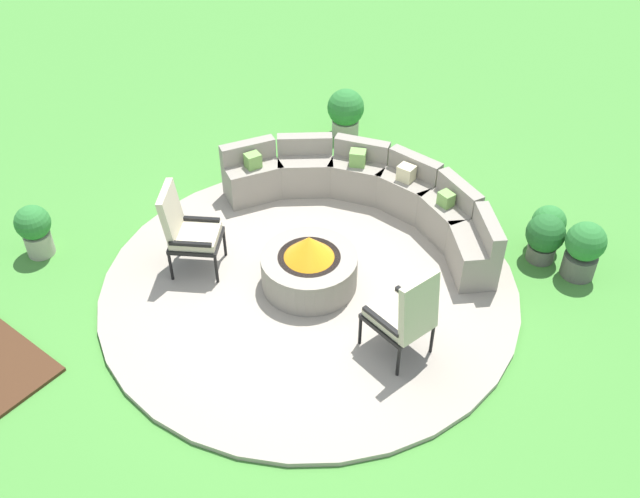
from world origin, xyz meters
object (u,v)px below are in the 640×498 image
object	(u,v)px
potted_plant_0	(584,249)
potted_plant_4	(548,227)
fire_pit	(309,266)
lounge_chair_front_left	(187,229)
potted_plant_2	(34,228)
potted_plant_3	(346,111)
curved_stone_bench	(371,194)
lounge_chair_front_right	(405,314)
potted_plant_1	(545,237)

from	to	relation	value
potted_plant_0	potted_plant_4	world-z (taller)	potted_plant_0
fire_pit	lounge_chair_front_left	bearing A→B (deg)	-154.45
potted_plant_2	potted_plant_3	xyz separation A→B (m)	(1.27, 4.57, 0.01)
curved_stone_bench	lounge_chair_front_left	size ratio (longest dim) A/B	3.42
curved_stone_bench	potted_plant_4	xyz separation A→B (m)	(2.05, 0.82, -0.05)
lounge_chair_front_right	potted_plant_4	size ratio (longest dim) A/B	1.86
lounge_chair_front_right	potted_plant_1	bearing A→B (deg)	0.90
potted_plant_3	potted_plant_4	distance (m)	3.62
curved_stone_bench	potted_plant_4	size ratio (longest dim) A/B	6.37
potted_plant_0	potted_plant_3	distance (m)	4.18
lounge_chair_front_right	lounge_chair_front_left	bearing A→B (deg)	110.11
potted_plant_0	potted_plant_4	bearing A→B (deg)	157.12
lounge_chair_front_left	lounge_chair_front_right	distance (m)	2.74
potted_plant_1	potted_plant_3	xyz separation A→B (m)	(-3.61, 0.91, 0.06)
fire_pit	potted_plant_0	xyz separation A→B (m)	(2.36, 2.13, 0.07)
potted_plant_4	potted_plant_1	bearing A→B (deg)	-75.43
fire_pit	potted_plant_3	world-z (taller)	fire_pit
potted_plant_1	potted_plant_3	world-z (taller)	potted_plant_3
potted_plant_0	potted_plant_2	distance (m)	6.49
curved_stone_bench	potted_plant_2	xyz separation A→B (m)	(-2.78, -3.07, 0.01)
curved_stone_bench	potted_plant_1	distance (m)	2.19
potted_plant_2	potted_plant_4	xyz separation A→B (m)	(4.83, 3.88, -0.06)
potted_plant_1	potted_plant_4	bearing A→B (deg)	104.57
potted_plant_1	potted_plant_2	world-z (taller)	potted_plant_2
fire_pit	lounge_chair_front_left	distance (m)	1.47
potted_plant_1	potted_plant_2	xyz separation A→B (m)	(-4.88, -3.66, 0.05)
potted_plant_2	potted_plant_4	world-z (taller)	potted_plant_2
potted_plant_2	potted_plant_4	distance (m)	6.19
lounge_chair_front_right	potted_plant_1	size ratio (longest dim) A/B	1.79
lounge_chair_front_right	potted_plant_2	bearing A→B (deg)	118.51
fire_pit	potted_plant_1	bearing A→B (deg)	48.36
potted_plant_4	potted_plant_0	bearing A→B (deg)	-22.88
curved_stone_bench	potted_plant_2	distance (m)	4.14
potted_plant_0	potted_plant_1	size ratio (longest dim) A/B	1.17
curved_stone_bench	potted_plant_0	size ratio (longest dim) A/B	5.22
fire_pit	lounge_chair_front_left	size ratio (longest dim) A/B	0.98
potted_plant_0	potted_plant_4	size ratio (longest dim) A/B	1.22
fire_pit	curved_stone_bench	distance (m)	1.55
lounge_chair_front_right	potted_plant_2	world-z (taller)	lounge_chair_front_right
lounge_chair_front_left	potted_plant_0	bearing A→B (deg)	94.38
fire_pit	potted_plant_1	world-z (taller)	fire_pit
potted_plant_3	lounge_chair_front_left	bearing A→B (deg)	-83.45
potted_plant_2	potted_plant_3	world-z (taller)	potted_plant_3
lounge_chair_front_left	potted_plant_0	xyz separation A→B (m)	(3.66, 2.75, -0.23)
potted_plant_3	lounge_chair_front_right	bearing A→B (deg)	-46.35
curved_stone_bench	lounge_chair_front_right	world-z (taller)	lounge_chair_front_right
potted_plant_1	curved_stone_bench	bearing A→B (deg)	-164.22
lounge_chair_front_left	potted_plant_4	distance (m)	4.33
potted_plant_3	potted_plant_4	size ratio (longest dim) A/B	1.22
curved_stone_bench	lounge_chair_front_left	world-z (taller)	lounge_chair_front_left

